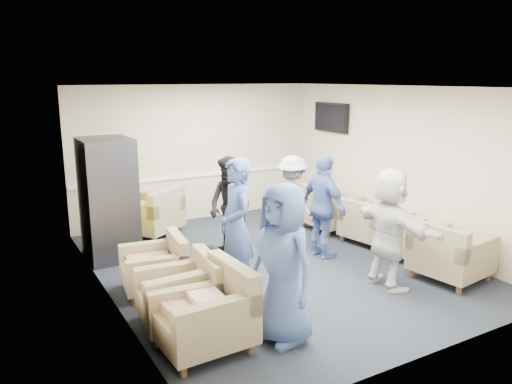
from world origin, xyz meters
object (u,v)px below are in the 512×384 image
vending_machine (109,199)px  person_front_right (390,229)px  armchair_right_far (329,211)px  armchair_right_midfar (368,224)px  person_front_left (283,264)px  armchair_left_far (158,268)px  person_mid_right (323,207)px  person_back_left (230,208)px  armchair_right_midnear (411,238)px  armchair_left_mid (185,297)px  armchair_corner (153,216)px  person_back_right (292,200)px  armchair_right_near (449,256)px  armchair_left_near (207,314)px  person_mid_left (236,226)px

vending_machine → person_front_right: (3.01, -3.07, -0.13)m
armchair_right_far → armchair_right_midfar: bearing=-174.0°
person_front_left → armchair_right_midfar: bearing=112.2°
armchair_left_far → vending_machine: vending_machine is taller
person_front_left → person_mid_right: size_ratio=1.07×
armchair_right_midfar → person_front_right: person_front_right is taller
person_back_left → armchair_right_midnear: bearing=39.8°
armchair_left_mid → armchair_left_far: armchair_left_mid is taller
armchair_right_midnear → armchair_corner: armchair_corner is taller
person_back_right → armchair_right_far: bearing=-81.3°
armchair_left_far → armchair_right_near: 4.08m
armchair_right_midnear → person_back_right: size_ratio=0.62×
armchair_left_far → person_back_left: (1.45, 0.67, 0.49)m
armchair_right_near → armchair_right_far: armchair_right_near is taller
person_back_right → vending_machine: bearing=67.4°
armchair_right_midnear → person_back_left: bearing=51.2°
vending_machine → armchair_right_near: bearing=-40.2°
armchair_left_near → person_back_right: bearing=129.7°
armchair_left_mid → person_back_left: 2.37m
person_mid_left → person_front_right: size_ratio=1.09×
armchair_right_midfar → person_mid_left: person_mid_left is taller
person_front_right → armchair_left_near: bearing=97.5°
armchair_right_midfar → armchair_right_far: armchair_right_far is taller
armchair_left_far → person_front_left: (0.76, -1.94, 0.56)m
armchair_left_near → person_back_left: size_ratio=0.60×
armchair_right_midnear → person_mid_right: size_ratio=0.57×
armchair_right_far → armchair_corner: 3.29m
armchair_left_mid → armchair_corner: (0.76, 3.47, 0.03)m
armchair_left_mid → person_front_right: 2.90m
armchair_right_near → person_mid_right: person_mid_right is taller
person_back_left → person_back_right: 1.27m
armchair_left_mid → armchair_right_midfar: 4.10m
armchair_left_near → armchair_right_near: size_ratio=0.95×
armchair_corner → armchair_left_mid: bearing=43.5°
armchair_left_mid → armchair_left_far: bearing=-176.8°
armchair_left_far → vending_machine: 1.76m
armchair_right_far → person_front_left: (-2.98, -3.01, 0.52)m
armchair_corner → person_front_left: person_front_left is taller
armchair_left_mid → armchair_right_midfar: size_ratio=1.01×
person_back_left → person_back_right: bearing=76.6°
armchair_right_near → armchair_corner: bearing=28.4°
person_back_right → armchair_right_near: bearing=-164.8°
armchair_right_far → vending_machine: vending_machine is taller
person_mid_left → person_mid_right: bearing=111.3°
person_mid_left → person_back_left: 1.33m
armchair_right_near → person_front_right: (-0.92, 0.26, 0.47)m
armchair_right_near → person_mid_right: bearing=22.7°
armchair_left_far → armchair_right_midfar: 3.86m
vending_machine → person_front_left: vending_machine is taller
armchair_right_midfar → person_back_left: person_back_left is taller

